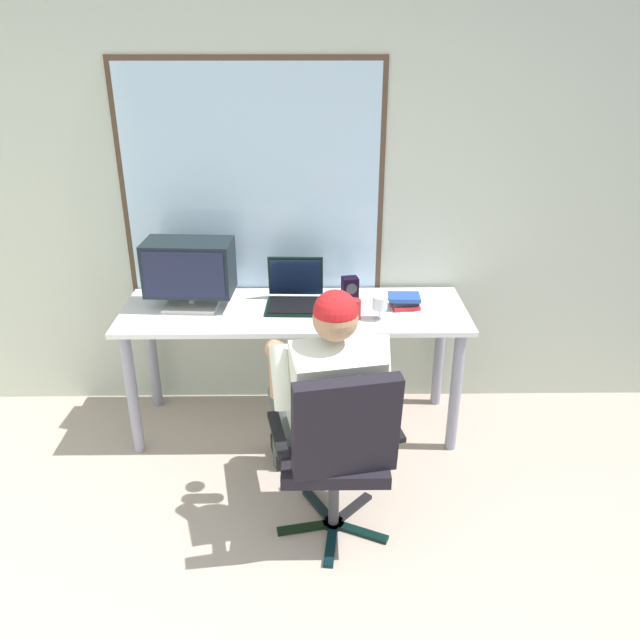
{
  "coord_description": "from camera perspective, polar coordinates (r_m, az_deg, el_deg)",
  "views": [
    {
      "loc": [
        -0.06,
        -1.07,
        2.15
      ],
      "look_at": [
        -0.02,
        1.7,
        0.88
      ],
      "focal_mm": 36.0,
      "sensor_mm": 36.0,
      "label": 1
    }
  ],
  "objects": [
    {
      "name": "wine_glass",
      "position": [
        3.35,
        5.35,
        1.43
      ],
      "size": [
        0.08,
        0.08,
        0.13
      ],
      "color": "silver",
      "rests_on": "desk"
    },
    {
      "name": "laptop",
      "position": [
        3.54,
        -2.24,
        2.46
      ],
      "size": [
        0.32,
        0.31,
        0.25
      ],
      "color": "black",
      "rests_on": "desk"
    },
    {
      "name": "wall_rear",
      "position": [
        3.64,
        -0.21,
        12.52
      ],
      "size": [
        4.9,
        0.08,
        2.77
      ],
      "color": "beige",
      "rests_on": "ground"
    },
    {
      "name": "desk_speaker",
      "position": [
        3.56,
        2.68,
        2.69
      ],
      "size": [
        0.1,
        0.09,
        0.15
      ],
      "color": "black",
      "rests_on": "desk"
    },
    {
      "name": "person_seated",
      "position": [
        2.96,
        0.65,
        -6.67
      ],
      "size": [
        0.6,
        0.88,
        1.19
      ],
      "color": "#444F4E",
      "rests_on": "ground"
    },
    {
      "name": "office_chair",
      "position": [
        2.79,
        1.74,
        -11.07
      ],
      "size": [
        0.6,
        0.54,
        0.91
      ],
      "color": "black",
      "rests_on": "ground"
    },
    {
      "name": "book_stack",
      "position": [
        3.53,
        7.49,
        1.68
      ],
      "size": [
        0.17,
        0.14,
        0.07
      ],
      "color": "red",
      "rests_on": "desk"
    },
    {
      "name": "desk",
      "position": [
        3.54,
        -2.28,
        -0.64
      ],
      "size": [
        1.88,
        0.61,
        0.75
      ],
      "color": "gray",
      "rests_on": "ground"
    },
    {
      "name": "crt_monitor",
      "position": [
        3.52,
        -11.55,
        4.51
      ],
      "size": [
        0.48,
        0.28,
        0.37
      ],
      "color": "beige",
      "rests_on": "desk"
    },
    {
      "name": "coffee_mug",
      "position": [
        3.36,
        3.01,
        0.96
      ],
      "size": [
        0.08,
        0.08,
        0.11
      ],
      "color": "maroon",
      "rests_on": "desk"
    }
  ]
}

